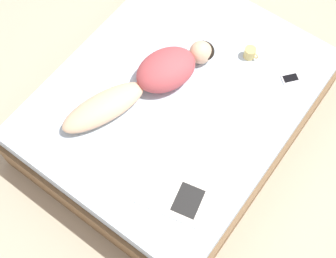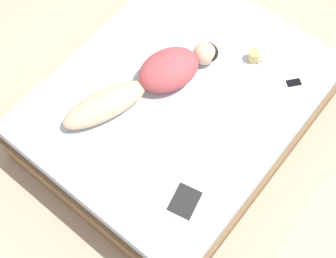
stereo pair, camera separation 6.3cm
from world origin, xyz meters
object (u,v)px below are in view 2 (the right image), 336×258
Objects in this scene: person at (152,79)px; coffee_mug at (254,56)px; cell_phone at (294,83)px; open_magazine at (168,193)px.

coffee_mug is (0.44, 0.66, -0.05)m from person.
cell_phone is (0.35, 0.01, -0.04)m from coffee_mug.
person is 1.05m from cell_phone.
person is 2.23× the size of open_magazine.
coffee_mug is at bearing 76.48° from person.
coffee_mug is 0.79× the size of cell_phone.
open_magazine is (0.61, -0.57, -0.09)m from person.
open_magazine is 1.24m from coffee_mug.
open_magazine is 3.77× the size of cell_phone.
open_magazine and cell_phone have the same top height.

